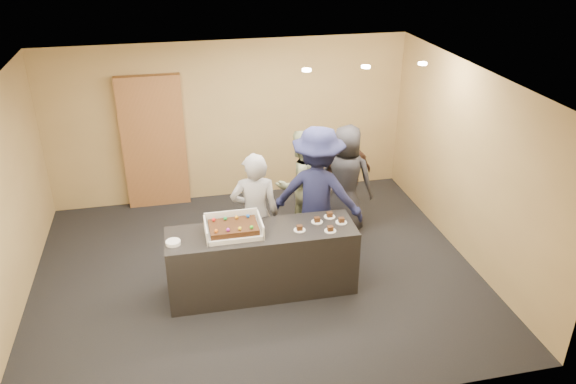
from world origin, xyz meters
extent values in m
plane|color=black|center=(0.00, 0.00, 0.00)|extent=(6.00, 6.00, 0.00)
plane|color=white|center=(0.00, 0.00, 2.70)|extent=(6.00, 6.00, 0.00)
cube|color=#9F814D|center=(0.00, 2.50, 1.35)|extent=(6.00, 0.04, 2.70)
cube|color=#9F814D|center=(0.00, -2.50, 1.35)|extent=(6.00, 0.04, 2.70)
cube|color=#9F814D|center=(-3.00, 0.00, 1.35)|extent=(0.04, 5.00, 2.70)
cube|color=#9F814D|center=(3.00, 0.00, 1.35)|extent=(0.04, 5.00, 2.70)
cube|color=black|center=(0.01, -0.41, 0.45)|extent=(2.41, 0.73, 0.90)
cube|color=brown|center=(-1.27, 2.41, 1.11)|extent=(1.01, 0.15, 2.23)
cube|color=white|center=(-0.34, -0.41, 0.93)|extent=(0.68, 0.47, 0.06)
cube|color=white|center=(-0.67, -0.41, 0.99)|extent=(0.02, 0.47, 0.18)
cube|color=white|center=(0.00, -0.41, 0.99)|extent=(0.02, 0.47, 0.18)
cube|color=white|center=(-0.34, -0.17, 1.00)|extent=(0.68, 0.02, 0.20)
cube|color=#33160B|center=(-0.34, -0.41, 0.99)|extent=(0.59, 0.41, 0.07)
sphere|color=red|center=(-0.56, -0.26, 1.05)|extent=(0.05, 0.05, 0.05)
sphere|color=#18943D|center=(-0.42, -0.26, 1.05)|extent=(0.05, 0.05, 0.05)
sphere|color=orange|center=(-0.27, -0.26, 1.05)|extent=(0.05, 0.05, 0.05)
sphere|color=blue|center=(-0.13, -0.26, 1.05)|extent=(0.05, 0.05, 0.05)
sphere|color=orange|center=(-0.56, -0.55, 1.05)|extent=(0.05, 0.05, 0.05)
sphere|color=purple|center=(-0.42, -0.55, 1.05)|extent=(0.05, 0.05, 0.05)
sphere|color=gold|center=(-0.27, -0.55, 1.05)|extent=(0.05, 0.05, 0.05)
sphere|color=green|center=(-0.13, -0.55, 1.05)|extent=(0.05, 0.05, 0.05)
cylinder|color=white|center=(-1.08, -0.49, 0.92)|extent=(0.18, 0.18, 0.04)
cylinder|color=white|center=(0.48, -0.50, 0.90)|extent=(0.15, 0.15, 0.01)
cube|color=#33160B|center=(0.48, -0.50, 0.94)|extent=(0.07, 0.06, 0.06)
cylinder|color=white|center=(0.75, -0.34, 0.90)|extent=(0.15, 0.15, 0.01)
cube|color=#33160B|center=(0.75, -0.34, 0.94)|extent=(0.07, 0.06, 0.06)
cylinder|color=white|center=(0.86, -0.60, 0.90)|extent=(0.15, 0.15, 0.01)
cube|color=#33160B|center=(0.86, -0.60, 0.94)|extent=(0.07, 0.06, 0.06)
cylinder|color=white|center=(0.95, -0.25, 0.90)|extent=(0.15, 0.15, 0.01)
cube|color=#33160B|center=(0.95, -0.25, 0.94)|extent=(0.07, 0.06, 0.06)
cylinder|color=white|center=(1.06, -0.42, 0.90)|extent=(0.15, 0.15, 0.01)
cube|color=#33160B|center=(1.06, -0.42, 0.94)|extent=(0.07, 0.06, 0.06)
imported|color=gray|center=(0.01, 0.04, 0.88)|extent=(0.69, 0.50, 1.77)
imported|color=gray|center=(0.84, 0.94, 0.84)|extent=(0.98, 0.87, 1.68)
imported|color=#1A1D42|center=(0.92, 0.26, 0.98)|extent=(1.46, 1.23, 1.96)
imported|color=#50352B|center=(1.64, 1.17, 0.79)|extent=(1.00, 0.69, 1.58)
imported|color=#242429|center=(1.54, 0.92, 0.85)|extent=(0.99, 0.91, 1.70)
cylinder|color=#FFEAC6|center=(0.80, 0.50, 2.67)|extent=(0.12, 0.12, 0.03)
cylinder|color=#FFEAC6|center=(1.60, 0.50, 2.67)|extent=(0.12, 0.12, 0.03)
cylinder|color=#FFEAC6|center=(2.40, 0.50, 2.67)|extent=(0.12, 0.12, 0.03)
camera|label=1|loc=(-0.97, -6.42, 4.47)|focal=35.00mm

